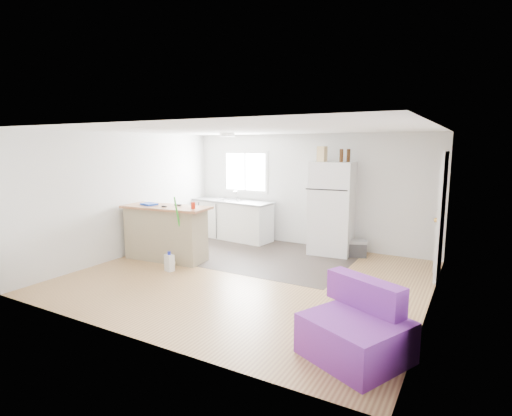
{
  "coord_description": "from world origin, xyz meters",
  "views": [
    {
      "loc": [
        3.23,
        -5.5,
        2.16
      ],
      "look_at": [
        -0.26,
        0.7,
        1.04
      ],
      "focal_mm": 28.0,
      "sensor_mm": 36.0,
      "label": 1
    }
  ],
  "objects_px": {
    "purple_seat": "(357,330)",
    "bottle_left": "(341,156)",
    "cleaner_jug": "(169,262)",
    "blue_tray": "(149,204)",
    "cardboard_box": "(322,154)",
    "refrigerator": "(332,208)",
    "kitchen_cabinets": "(232,219)",
    "cooler": "(356,248)",
    "mop": "(174,254)",
    "red_cup": "(193,205)",
    "bottle_right": "(348,156)",
    "peninsula": "(166,233)"
  },
  "relations": [
    {
      "from": "cleaner_jug",
      "to": "purple_seat",
      "type": "bearing_deg",
      "value": -4.73
    },
    {
      "from": "blue_tray",
      "to": "cardboard_box",
      "type": "height_order",
      "value": "cardboard_box"
    },
    {
      "from": "refrigerator",
      "to": "cleaner_jug",
      "type": "xyz_separation_m",
      "value": [
        -2.05,
        -2.52,
        -0.77
      ]
    },
    {
      "from": "cleaner_jug",
      "to": "blue_tray",
      "type": "height_order",
      "value": "blue_tray"
    },
    {
      "from": "kitchen_cabinets",
      "to": "refrigerator",
      "type": "height_order",
      "value": "refrigerator"
    },
    {
      "from": "blue_tray",
      "to": "bottle_left",
      "type": "distance_m",
      "value": 3.79
    },
    {
      "from": "refrigerator",
      "to": "red_cup",
      "type": "distance_m",
      "value": 2.78
    },
    {
      "from": "cleaner_jug",
      "to": "refrigerator",
      "type": "bearing_deg",
      "value": 64.83
    },
    {
      "from": "cleaner_jug",
      "to": "cardboard_box",
      "type": "distance_m",
      "value": 3.59
    },
    {
      "from": "kitchen_cabinets",
      "to": "mop",
      "type": "relative_size",
      "value": 1.61
    },
    {
      "from": "purple_seat",
      "to": "red_cup",
      "type": "distance_m",
      "value": 3.95
    },
    {
      "from": "mop",
      "to": "red_cup",
      "type": "xyz_separation_m",
      "value": [
        0.25,
        0.27,
        0.86
      ]
    },
    {
      "from": "mop",
      "to": "peninsula",
      "type": "bearing_deg",
      "value": 138.93
    },
    {
      "from": "blue_tray",
      "to": "bottle_left",
      "type": "height_order",
      "value": "bottle_left"
    },
    {
      "from": "mop",
      "to": "bottle_left",
      "type": "height_order",
      "value": "bottle_left"
    },
    {
      "from": "refrigerator",
      "to": "cleaner_jug",
      "type": "distance_m",
      "value": 3.34
    },
    {
      "from": "purple_seat",
      "to": "bottle_right",
      "type": "xyz_separation_m",
      "value": [
        -1.26,
        3.75,
        1.69
      ]
    },
    {
      "from": "cooler",
      "to": "mop",
      "type": "bearing_deg",
      "value": -160.17
    },
    {
      "from": "red_cup",
      "to": "refrigerator",
      "type": "bearing_deg",
      "value": 46.54
    },
    {
      "from": "purple_seat",
      "to": "bottle_left",
      "type": "bearing_deg",
      "value": 135.54
    },
    {
      "from": "refrigerator",
      "to": "red_cup",
      "type": "relative_size",
      "value": 15.33
    },
    {
      "from": "bottle_right",
      "to": "blue_tray",
      "type": "bearing_deg",
      "value": -147.15
    },
    {
      "from": "cleaner_jug",
      "to": "cardboard_box",
      "type": "bearing_deg",
      "value": 67.8
    },
    {
      "from": "cleaner_jug",
      "to": "red_cup",
      "type": "distance_m",
      "value": 1.08
    },
    {
      "from": "refrigerator",
      "to": "red_cup",
      "type": "xyz_separation_m",
      "value": [
        -1.91,
        -2.01,
        0.17
      ]
    },
    {
      "from": "purple_seat",
      "to": "cooler",
      "type": "bearing_deg",
      "value": 130.65
    },
    {
      "from": "mop",
      "to": "cardboard_box",
      "type": "bearing_deg",
      "value": 41.52
    },
    {
      "from": "peninsula",
      "to": "mop",
      "type": "xyz_separation_m",
      "value": [
        0.43,
        -0.28,
        -0.29
      ]
    },
    {
      "from": "kitchen_cabinets",
      "to": "red_cup",
      "type": "distance_m",
      "value": 2.25
    },
    {
      "from": "peninsula",
      "to": "bottle_right",
      "type": "bearing_deg",
      "value": 29.48
    },
    {
      "from": "cleaner_jug",
      "to": "bottle_right",
      "type": "height_order",
      "value": "bottle_right"
    },
    {
      "from": "cooler",
      "to": "purple_seat",
      "type": "height_order",
      "value": "purple_seat"
    },
    {
      "from": "bottle_right",
      "to": "cleaner_jug",
      "type": "bearing_deg",
      "value": -132.64
    },
    {
      "from": "refrigerator",
      "to": "cardboard_box",
      "type": "xyz_separation_m",
      "value": [
        -0.23,
        -0.03,
        1.07
      ]
    },
    {
      "from": "red_cup",
      "to": "bottle_left",
      "type": "bearing_deg",
      "value": 42.55
    },
    {
      "from": "refrigerator",
      "to": "blue_tray",
      "type": "xyz_separation_m",
      "value": [
        -2.92,
        -2.06,
        0.13
      ]
    },
    {
      "from": "kitchen_cabinets",
      "to": "refrigerator",
      "type": "bearing_deg",
      "value": 3.91
    },
    {
      "from": "refrigerator",
      "to": "bottle_right",
      "type": "height_order",
      "value": "bottle_right"
    },
    {
      "from": "red_cup",
      "to": "mop",
      "type": "bearing_deg",
      "value": -132.76
    },
    {
      "from": "red_cup",
      "to": "bottle_left",
      "type": "height_order",
      "value": "bottle_left"
    },
    {
      "from": "cooler",
      "to": "mop",
      "type": "height_order",
      "value": "mop"
    },
    {
      "from": "mop",
      "to": "red_cup",
      "type": "height_order",
      "value": "mop"
    },
    {
      "from": "purple_seat",
      "to": "mop",
      "type": "bearing_deg",
      "value": -176.48
    },
    {
      "from": "cooler",
      "to": "blue_tray",
      "type": "bearing_deg",
      "value": -169.76
    },
    {
      "from": "bottle_left",
      "to": "bottle_right",
      "type": "height_order",
      "value": "same"
    },
    {
      "from": "kitchen_cabinets",
      "to": "cooler",
      "type": "bearing_deg",
      "value": 3.97
    },
    {
      "from": "refrigerator",
      "to": "red_cup",
      "type": "height_order",
      "value": "refrigerator"
    },
    {
      "from": "blue_tray",
      "to": "cardboard_box",
      "type": "distance_m",
      "value": 3.5
    },
    {
      "from": "refrigerator",
      "to": "cooler",
      "type": "bearing_deg",
      "value": -6.86
    },
    {
      "from": "bottle_left",
      "to": "kitchen_cabinets",
      "type": "bearing_deg",
      "value": 176.09
    }
  ]
}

